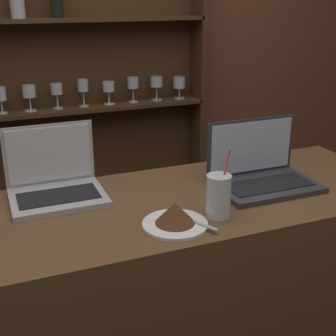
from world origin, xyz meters
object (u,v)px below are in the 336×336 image
(cake_plate, at_px, (175,216))
(water_glass, at_px, (218,196))
(laptop_far, at_px, (261,172))
(laptop_near, at_px, (55,182))

(cake_plate, height_order, water_glass, water_glass)
(laptop_far, xyz_separation_m, water_glass, (-0.25, -0.16, 0.02))
(cake_plate, bearing_deg, laptop_near, 129.06)
(laptop_near, distance_m, laptop_far, 0.69)
(laptop_far, bearing_deg, water_glass, -147.18)
(laptop_far, distance_m, water_glass, 0.30)
(water_glass, bearing_deg, cake_plate, -175.51)
(laptop_near, distance_m, water_glass, 0.53)
(laptop_far, distance_m, cake_plate, 0.43)
(laptop_far, xyz_separation_m, cake_plate, (-0.39, -0.17, -0.02))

